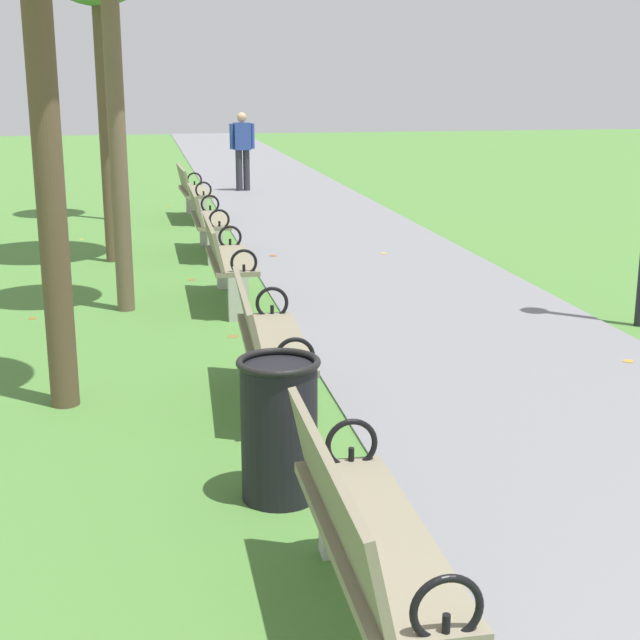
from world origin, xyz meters
The scene contains 9 objects.
paved_walkway centered at (1.54, 18.00, 0.01)m, with size 3.08×44.00×0.02m, color slate.
park_bench_2 centered at (-0.50, 3.24, 0.49)m, with size 0.48×1.60×0.90m.
park_bench_3 centered at (-0.50, 6.29, 0.49)m, with size 0.54×1.62×0.90m.
park_bench_4 centered at (-0.50, 9.54, 0.49)m, with size 0.48×1.60×0.90m.
park_bench_5 centered at (-0.50, 12.43, 0.49)m, with size 0.47×1.60×0.90m.
park_bench_6 centered at (-0.50, 15.69, 0.49)m, with size 0.53×1.62×0.90m.
pedestrian_walking centered at (0.78, 19.52, 0.93)m, with size 0.53×0.25×1.62m.
trash_bin centered at (-0.65, 4.71, 0.42)m, with size 0.48×0.48×0.84m.
scattered_leaves centered at (0.01, 8.03, 0.01)m, with size 5.43×18.64×0.02m.
Camera 1 is at (-1.36, -0.24, 2.37)m, focal length 52.40 mm.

